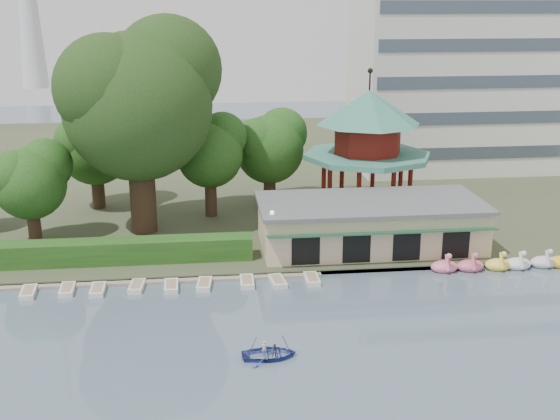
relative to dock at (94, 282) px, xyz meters
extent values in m
plane|color=slate|center=(12.00, -17.20, -0.12)|extent=(220.00, 220.00, 0.00)
cube|color=#424930|center=(12.00, 34.80, 0.08)|extent=(220.00, 70.00, 0.40)
cube|color=gray|center=(12.00, 0.10, 0.03)|extent=(220.00, 0.60, 0.30)
cube|color=gray|center=(0.00, 0.00, 0.00)|extent=(34.00, 1.60, 0.24)
cube|color=beige|center=(22.00, 4.80, 2.08)|extent=(18.00, 8.00, 3.60)
cube|color=#595B5E|center=(22.00, 4.80, 4.03)|extent=(18.60, 8.60, 0.30)
cube|color=#194C2D|center=(22.00, 0.50, 2.88)|extent=(18.00, 1.59, 0.45)
cylinder|color=beige|center=(24.00, 14.80, 0.88)|extent=(10.40, 10.40, 1.20)
cylinder|color=#3B7E6A|center=(24.00, 14.80, 5.73)|extent=(12.40, 12.40, 0.50)
cylinder|color=maroon|center=(24.00, 14.80, 7.38)|extent=(6.40, 6.40, 2.80)
cone|color=#3B7E6A|center=(24.00, 14.80, 10.38)|extent=(10.00, 10.00, 3.20)
cylinder|color=black|center=(24.00, 14.80, 12.88)|extent=(0.16, 0.16, 1.80)
cube|color=silver|center=(42.00, 32.80, 10.28)|extent=(30.00, 14.00, 20.00)
cube|color=#26531A|center=(-3.00, 3.30, 1.18)|extent=(30.00, 2.00, 1.80)
cylinder|color=black|center=(13.50, 1.80, 2.28)|extent=(0.12, 0.12, 4.00)
sphere|color=beige|center=(13.50, 1.80, 4.38)|extent=(0.36, 0.36, 0.36)
cylinder|color=#3A281C|center=(3.00, 10.80, 4.76)|extent=(2.28, 2.28, 8.96)
sphere|color=#254018|center=(3.00, 10.80, 11.39)|extent=(12.67, 12.67, 12.67)
sphere|color=#254018|center=(5.53, 12.70, 14.26)|extent=(9.50, 9.50, 9.50)
sphere|color=#254018|center=(0.78, 9.53, 13.18)|extent=(8.87, 8.87, 8.87)
cylinder|color=#3A281C|center=(-6.00, 8.80, 2.36)|extent=(1.08, 1.08, 4.17)
sphere|color=#26531A|center=(-6.00, 8.80, 5.45)|extent=(6.02, 6.02, 6.02)
sphere|color=#26531A|center=(-4.80, 9.70, 6.78)|extent=(4.51, 4.51, 4.51)
sphere|color=#26531A|center=(-7.05, 8.20, 6.28)|extent=(4.21, 4.21, 4.21)
cylinder|color=#3A281C|center=(9.00, 14.80, 2.67)|extent=(1.11, 1.11, 4.78)
sphere|color=#26531A|center=(9.00, 14.80, 6.21)|extent=(6.19, 6.19, 6.19)
sphere|color=#26531A|center=(10.24, 15.73, 7.74)|extent=(4.64, 4.64, 4.64)
sphere|color=#26531A|center=(7.92, 14.18, 7.17)|extent=(4.33, 4.33, 4.33)
cylinder|color=#3A281C|center=(15.00, 18.80, 2.49)|extent=(1.23, 1.23, 4.42)
sphere|color=#26531A|center=(15.00, 18.80, 5.75)|extent=(6.86, 6.86, 6.86)
sphere|color=#26531A|center=(16.37, 19.83, 7.17)|extent=(5.14, 5.14, 5.14)
sphere|color=#26531A|center=(13.80, 18.11, 6.64)|extent=(4.80, 4.80, 4.80)
cylinder|color=#3A281C|center=(-2.00, 18.80, 2.66)|extent=(1.26, 1.26, 4.76)
sphere|color=#26531A|center=(-2.00, 18.80, 6.18)|extent=(6.99, 6.99, 6.99)
sphere|color=#26531A|center=(-0.60, 19.85, 7.71)|extent=(5.24, 5.24, 5.24)
sphere|color=#26531A|center=(-3.22, 18.10, 7.14)|extent=(4.89, 4.89, 4.89)
ellipsoid|color=pink|center=(26.70, -0.52, 0.23)|extent=(2.16, 1.44, 0.99)
cylinder|color=pink|center=(26.70, -1.07, 0.78)|extent=(0.26, 0.79, 1.29)
sphere|color=pink|center=(26.70, -1.37, 1.43)|extent=(0.44, 0.44, 0.44)
ellipsoid|color=#DD6581|center=(28.76, -0.58, 0.23)|extent=(2.16, 1.44, 0.99)
cylinder|color=#DD6581|center=(28.76, -1.13, 0.78)|extent=(0.26, 0.79, 1.29)
sphere|color=#DD6581|center=(28.76, -1.43, 1.43)|extent=(0.44, 0.44, 0.44)
ellipsoid|color=#FFE44D|center=(31.02, -0.59, 0.23)|extent=(2.16, 1.44, 0.99)
cylinder|color=#FFE44D|center=(31.02, -1.14, 0.78)|extent=(0.26, 0.79, 1.29)
sphere|color=#FFE44D|center=(31.02, -1.44, 1.43)|extent=(0.44, 0.44, 0.44)
ellipsoid|color=white|center=(32.60, -0.60, 0.23)|extent=(2.16, 1.44, 0.99)
cylinder|color=white|center=(32.60, -1.15, 0.78)|extent=(0.26, 0.79, 1.29)
sphere|color=white|center=(32.60, -1.45, 1.43)|extent=(0.44, 0.44, 0.44)
ellipsoid|color=silver|center=(34.80, -0.48, 0.23)|extent=(2.16, 1.44, 0.99)
cylinder|color=silver|center=(34.80, -1.03, 0.78)|extent=(0.26, 0.79, 1.29)
sphere|color=silver|center=(34.80, -1.33, 1.43)|extent=(0.44, 0.44, 0.44)
cube|color=silver|center=(-4.40, -1.51, 0.06)|extent=(1.15, 2.36, 0.36)
cube|color=silver|center=(-1.72, -1.31, 0.06)|extent=(1.09, 2.34, 0.36)
cube|color=silver|center=(0.48, -1.60, 0.06)|extent=(1.02, 2.31, 0.36)
cube|color=silver|center=(3.24, -1.26, 0.06)|extent=(1.20, 2.38, 0.36)
cube|color=silver|center=(5.73, -1.54, 0.06)|extent=(1.03, 2.31, 0.36)
cube|color=silver|center=(8.13, -1.46, 0.06)|extent=(1.24, 2.39, 0.36)
cube|color=silver|center=(11.29, -1.34, 0.06)|extent=(1.05, 2.32, 0.36)
cube|color=silver|center=(13.55, -1.54, 0.06)|extent=(1.28, 2.41, 0.36)
cube|color=silver|center=(16.16, -1.38, 0.06)|extent=(1.01, 2.30, 0.36)
imported|color=#32449C|center=(11.85, -12.61, 0.36)|extent=(4.68, 3.40, 0.95)
imported|color=silver|center=(11.55, -12.41, 0.43)|extent=(0.34, 0.23, 0.90)
imported|color=#364053|center=(12.15, -12.81, 0.42)|extent=(0.43, 0.34, 0.87)
cylinder|color=#3A281C|center=(10.65, -12.61, 0.23)|extent=(0.94, 0.29, 2.01)
cylinder|color=#3A281C|center=(13.05, -12.61, 0.23)|extent=(0.94, 0.29, 2.01)
camera|label=1|loc=(8.24, -49.49, 20.24)|focal=45.00mm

